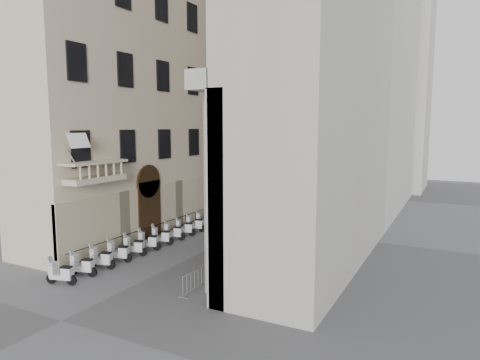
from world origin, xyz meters
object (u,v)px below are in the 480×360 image
object	(u,v)px
security_tent	(273,179)
pedestrian_b	(290,202)
info_kiosk	(226,214)
street_lamp	(229,160)
scooter_0	(62,284)
pedestrian_a	(304,201)

from	to	relation	value
security_tent	pedestrian_b	distance (m)	2.94
security_tent	info_kiosk	bearing A→B (deg)	-95.31
street_lamp	info_kiosk	size ratio (longest dim) A/B	4.94
security_tent	pedestrian_b	world-z (taller)	security_tent
scooter_0	pedestrian_a	distance (m)	26.07
street_lamp	pedestrian_b	world-z (taller)	street_lamp
street_lamp	pedestrian_b	size ratio (longest dim) A/B	5.28
info_kiosk	pedestrian_b	xyz separation A→B (m)	(2.76, 8.14, -0.07)
security_tent	info_kiosk	size ratio (longest dim) A/B	2.49
scooter_0	info_kiosk	bearing A→B (deg)	-18.92
pedestrian_a	info_kiosk	bearing A→B (deg)	51.10
pedestrian_b	security_tent	bearing A→B (deg)	6.21
pedestrian_a	pedestrian_b	size ratio (longest dim) A/B	1.05
scooter_0	street_lamp	xyz separation A→B (m)	(-0.34, 19.18, 5.23)
scooter_0	security_tent	size ratio (longest dim) A/B	0.34
street_lamp	pedestrian_a	bearing A→B (deg)	52.96
street_lamp	info_kiosk	distance (m)	5.50
scooter_0	pedestrian_b	world-z (taller)	pedestrian_b
security_tent	street_lamp	bearing A→B (deg)	-112.27
info_kiosk	pedestrian_a	world-z (taller)	info_kiosk
security_tent	pedestrian_b	xyz separation A→B (m)	(1.99, -0.13, -2.16)
info_kiosk	scooter_0	bearing A→B (deg)	-94.97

